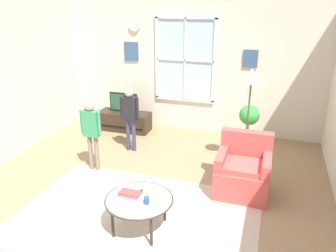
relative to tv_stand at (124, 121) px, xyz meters
name	(u,v)px	position (x,y,z in m)	size (l,w,h in m)	color
ground_plane	(133,208)	(1.34, -2.63, -0.21)	(5.99, 6.94, 0.02)	#9E7A56
back_wall	(192,66)	(1.33, 0.59, 1.18)	(5.39, 0.17, 2.75)	beige
area_rug	(137,216)	(1.48, -2.80, -0.20)	(3.15, 2.14, 0.01)	#C6B29E
tv_stand	(124,121)	(0.00, 0.00, 0.00)	(1.13, 0.46, 0.41)	#2D2319
television	(123,102)	(0.00, 0.00, 0.43)	(0.62, 0.08, 0.43)	#4C4C4C
armchair	(243,171)	(2.73, -1.73, 0.12)	(0.76, 0.74, 0.87)	#D14C47
coffee_table	(139,200)	(1.61, -3.02, 0.21)	(0.84, 0.84, 0.44)	#99B2B7
book_stack	(130,193)	(1.47, -2.97, 0.25)	(0.26, 0.17, 0.04)	#C2577A
cup	(147,200)	(1.74, -3.08, 0.28)	(0.07, 0.07, 0.09)	#334C8C
remote_near_books	(139,193)	(1.58, -2.91, 0.24)	(0.04, 0.14, 0.02)	black
person_black_shirt	(130,112)	(0.57, -0.92, 0.56)	(0.37, 0.17, 1.22)	#333851
person_green_shirt	(91,127)	(0.29, -1.82, 0.56)	(0.37, 0.17, 1.22)	#726656
potted_plant_by_window	(249,122)	(2.63, 0.09, 0.25)	(0.39, 0.39, 0.79)	silver
floor_lamp	(251,86)	(2.68, -0.97, 1.22)	(0.32, 0.32, 1.70)	black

